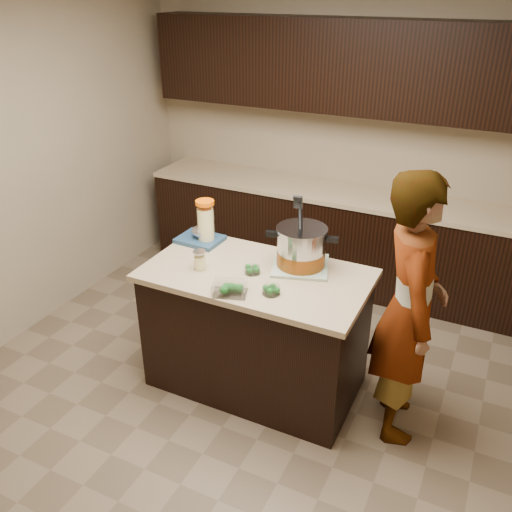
{
  "coord_description": "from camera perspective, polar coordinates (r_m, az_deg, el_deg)",
  "views": [
    {
      "loc": [
        1.34,
        -2.77,
        2.59
      ],
      "look_at": [
        0.0,
        0.0,
        1.02
      ],
      "focal_mm": 38.0,
      "sensor_mm": 36.0,
      "label": 1
    }
  ],
  "objects": [
    {
      "name": "blue_tray",
      "position": [
        3.93,
        -5.81,
        2.06
      ],
      "size": [
        0.32,
        0.26,
        0.12
      ],
      "rotation": [
        0.0,
        0.0,
        -0.04
      ],
      "color": "navy",
      "rests_on": "island"
    },
    {
      "name": "broccoli_tub_right",
      "position": [
        3.27,
        1.62,
        -3.63
      ],
      "size": [
        0.12,
        0.12,
        0.05
      ],
      "rotation": [
        0.0,
        0.0,
        -0.1
      ],
      "color": "silver",
      "rests_on": "island"
    },
    {
      "name": "mason_jar",
      "position": [
        3.55,
        -5.95,
        -0.47
      ],
      "size": [
        0.1,
        0.1,
        0.14
      ],
      "rotation": [
        0.0,
        0.0,
        0.3
      ],
      "color": "#FBEE99",
      "rests_on": "island"
    },
    {
      "name": "back_cabinets",
      "position": [
        4.98,
        8.85,
        7.4
      ],
      "size": [
        3.6,
        0.63,
        2.33
      ],
      "color": "black",
      "rests_on": "ground"
    },
    {
      "name": "room_shell",
      "position": [
        3.2,
        0.0,
        11.15
      ],
      "size": [
        4.04,
        4.04,
        2.72
      ],
      "color": "tan",
      "rests_on": "ground"
    },
    {
      "name": "ground_plane",
      "position": [
        4.02,
        0.0,
        -13.05
      ],
      "size": [
        4.0,
        4.0,
        0.0
      ],
      "primitive_type": "plane",
      "color": "brown",
      "rests_on": "ground"
    },
    {
      "name": "broccoli_tub_left",
      "position": [
        3.49,
        -0.39,
        -1.47
      ],
      "size": [
        0.13,
        0.13,
        0.05
      ],
      "rotation": [
        0.0,
        0.0,
        -0.38
      ],
      "color": "silver",
      "rests_on": "island"
    },
    {
      "name": "island",
      "position": [
        3.75,
        0.0,
        -7.75
      ],
      "size": [
        1.46,
        0.81,
        0.9
      ],
      "color": "black",
      "rests_on": "ground"
    },
    {
      "name": "broccoli_tub_rect",
      "position": [
        3.27,
        -2.79,
        -3.45
      ],
      "size": [
        0.24,
        0.21,
        0.07
      ],
      "rotation": [
        0.0,
        0.0,
        0.33
      ],
      "color": "silver",
      "rests_on": "island"
    },
    {
      "name": "person",
      "position": [
        3.32,
        15.82,
        -5.49
      ],
      "size": [
        0.58,
        0.72,
        1.72
      ],
      "primitive_type": "imported",
      "rotation": [
        0.0,
        0.0,
        1.88
      ],
      "color": "gray",
      "rests_on": "ground"
    },
    {
      "name": "dish_towel",
      "position": [
        3.58,
        4.7,
        -1.02
      ],
      "size": [
        0.45,
        0.45,
        0.02
      ],
      "primitive_type": "cube",
      "rotation": [
        0.0,
        0.0,
        0.3
      ],
      "color": "#5C8157",
      "rests_on": "island"
    },
    {
      "name": "lemonade_pitcher",
      "position": [
        3.86,
        -5.31,
        3.39
      ],
      "size": [
        0.14,
        0.14,
        0.32
      ],
      "rotation": [
        0.0,
        0.0,
        0.04
      ],
      "color": "#FBEE99",
      "rests_on": "island"
    },
    {
      "name": "stock_pot",
      "position": [
        3.53,
        4.78,
        0.72
      ],
      "size": [
        0.47,
        0.4,
        0.48
      ],
      "rotation": [
        0.0,
        0.0,
        0.23
      ],
      "color": "#B7B7BC",
      "rests_on": "dish_towel"
    }
  ]
}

